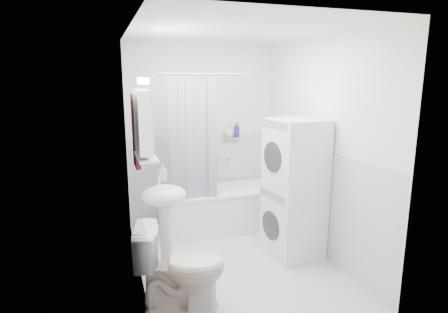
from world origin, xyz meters
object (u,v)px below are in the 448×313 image
object	(u,v)px
bathtub	(221,207)
toilet	(181,267)
sink	(165,210)
washer_dryer	(294,189)

from	to	relation	value
bathtub	toilet	world-z (taller)	toilet
sink	washer_dryer	size ratio (longest dim) A/B	0.68
bathtub	toilet	distance (m)	1.77
washer_dryer	toilet	distance (m)	1.57
washer_dryer	toilet	xyz separation A→B (m)	(-1.40, -0.59, -0.39)
bathtub	toilet	size ratio (longest dim) A/B	1.86
bathtub	sink	world-z (taller)	sink
sink	toilet	world-z (taller)	sink
washer_dryer	toilet	size ratio (longest dim) A/B	2.01
sink	washer_dryer	distance (m)	1.43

